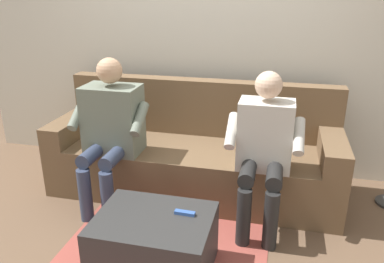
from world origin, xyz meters
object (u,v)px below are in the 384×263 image
(couch, at_px, (195,156))
(coffee_table, at_px, (154,244))
(remote_blue, at_px, (185,213))
(person_right_seated, at_px, (111,125))
(person_left_seated, at_px, (264,143))

(couch, relative_size, coffee_table, 3.40)
(coffee_table, relative_size, remote_blue, 5.60)
(coffee_table, height_order, person_right_seated, person_right_seated)
(person_right_seated, bearing_deg, remote_blue, 139.35)
(coffee_table, distance_m, remote_blue, 0.28)
(couch, distance_m, coffee_table, 1.09)
(couch, height_order, remote_blue, couch)
(person_right_seated, distance_m, remote_blue, 1.05)
(coffee_table, xyz_separation_m, person_right_seated, (0.59, -0.73, 0.47))
(person_left_seated, bearing_deg, person_right_seated, -1.61)
(couch, height_order, coffee_table, couch)
(person_right_seated, height_order, remote_blue, person_right_seated)
(person_left_seated, xyz_separation_m, remote_blue, (0.42, 0.62, -0.24))
(couch, xyz_separation_m, person_left_seated, (-0.59, 0.39, 0.33))
(person_left_seated, bearing_deg, couch, -33.21)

